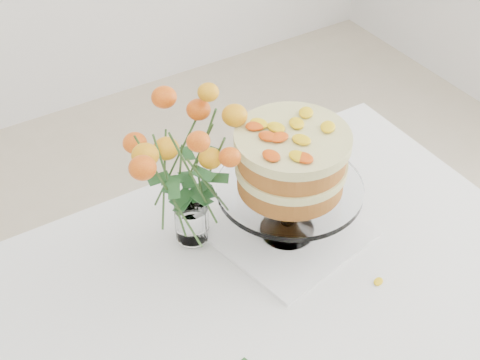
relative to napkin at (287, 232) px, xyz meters
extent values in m
cube|color=tan|center=(-0.22, -0.14, -0.03)|extent=(1.40, 0.90, 0.04)
cylinder|color=tan|center=(0.40, 0.23, -0.41)|extent=(0.06, 0.06, 0.71)
cube|color=white|center=(-0.22, -0.14, -0.01)|extent=(1.42, 0.92, 0.01)
cube|color=white|center=(-0.22, 0.32, -0.11)|extent=(1.42, 0.01, 0.20)
cube|color=white|center=(0.49, -0.14, -0.11)|extent=(0.01, 0.92, 0.20)
cube|color=white|center=(0.00, 0.00, 0.00)|extent=(0.35, 0.35, 0.01)
cylinder|color=white|center=(0.00, 0.00, 0.08)|extent=(0.03, 0.03, 0.10)
cylinder|color=white|center=(0.00, 0.00, 0.14)|extent=(0.32, 0.32, 0.01)
cylinder|color=#AA6D26|center=(0.00, 0.00, 0.17)|extent=(0.28, 0.28, 0.05)
cylinder|color=beige|center=(0.00, 0.00, 0.20)|extent=(0.29, 0.29, 0.02)
cylinder|color=#AA6D26|center=(0.00, 0.00, 0.23)|extent=(0.28, 0.28, 0.05)
cylinder|color=beige|center=(0.00, 0.00, 0.27)|extent=(0.30, 0.30, 0.02)
cylinder|color=white|center=(-0.19, 0.10, 0.00)|extent=(0.06, 0.06, 0.01)
cylinder|color=white|center=(-0.19, 0.10, 0.05)|extent=(0.08, 0.08, 0.09)
ellipsoid|color=yellow|center=(0.08, -0.22, 0.00)|extent=(0.03, 0.02, 0.00)
camera|label=1|loc=(-0.66, -0.86, 1.08)|focal=50.00mm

